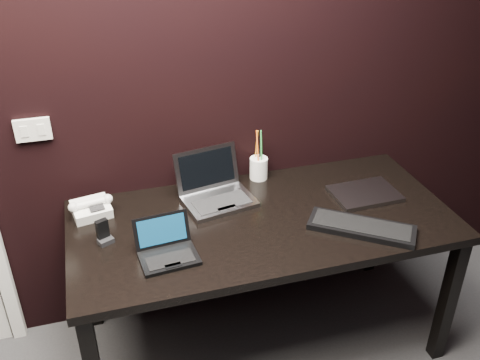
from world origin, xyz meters
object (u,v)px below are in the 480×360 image
object	(u,v)px
silver_laptop	(216,192)
ext_keyboard	(362,227)
desk	(262,232)
netbook	(167,250)
desk_phone	(91,208)
pen_cup	(259,167)
mobile_phone	(104,234)
closed_laptop	(365,194)

from	to	relation	value
silver_laptop	ext_keyboard	xyz separation A→B (m)	(0.54, -0.41, -0.03)
desk	ext_keyboard	distance (m)	0.44
netbook	desk_phone	world-z (taller)	netbook
silver_laptop	ext_keyboard	size ratio (longest dim) A/B	0.79
desk_phone	pen_cup	distance (m)	0.83
ext_keyboard	mobile_phone	bearing A→B (deg)	168.08
netbook	closed_laptop	distance (m)	1.00
desk_phone	netbook	bearing A→B (deg)	-54.71
ext_keyboard	pen_cup	distance (m)	0.63
pen_cup	mobile_phone	bearing A→B (deg)	-157.23
ext_keyboard	pen_cup	xyz separation A→B (m)	(-0.29, 0.55, 0.05)
desk	pen_cup	bearing A→B (deg)	74.97
ext_keyboard	closed_laptop	distance (m)	0.29
closed_laptop	ext_keyboard	bearing A→B (deg)	-120.39
netbook	mobile_phone	bearing A→B (deg)	144.49
netbook	ext_keyboard	bearing A→B (deg)	-3.94
desk	pen_cup	xyz separation A→B (m)	(0.09, 0.35, 0.14)
silver_laptop	desk_phone	xyz separation A→B (m)	(-0.57, 0.03, -0.01)
netbook	mobile_phone	xyz separation A→B (m)	(-0.24, 0.17, 0.01)
desk	desk_phone	bearing A→B (deg)	161.89
netbook	closed_laptop	size ratio (longest dim) A/B	0.78
desk	desk_phone	distance (m)	0.78
netbook	mobile_phone	distance (m)	0.29
silver_laptop	desk	bearing A→B (deg)	-51.76
desk_phone	ext_keyboard	bearing A→B (deg)	-21.92
closed_laptop	pen_cup	xyz separation A→B (m)	(-0.43, 0.30, 0.05)
closed_laptop	pen_cup	distance (m)	0.53
pen_cup	silver_laptop	bearing A→B (deg)	-151.27
closed_laptop	pen_cup	world-z (taller)	pen_cup
netbook	pen_cup	bearing A→B (deg)	42.24
ext_keyboard	mobile_phone	distance (m)	1.09
desk	netbook	distance (m)	0.49
netbook	desk	bearing A→B (deg)	18.30
pen_cup	closed_laptop	bearing A→B (deg)	-35.12
silver_laptop	desk_phone	world-z (taller)	silver_laptop
netbook	desk_phone	xyz separation A→B (m)	(-0.28, 0.39, 0.01)
ext_keyboard	desk_phone	world-z (taller)	desk_phone
netbook	ext_keyboard	size ratio (longest dim) A/B	0.54
desk	closed_laptop	size ratio (longest dim) A/B	5.42
desk	pen_cup	world-z (taller)	pen_cup
desk	ext_keyboard	size ratio (longest dim) A/B	3.73
desk	silver_laptop	distance (m)	0.29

